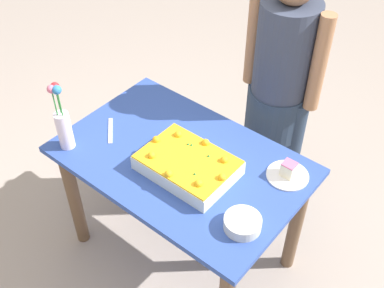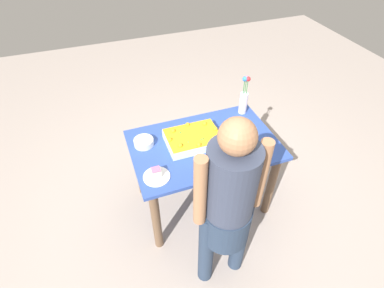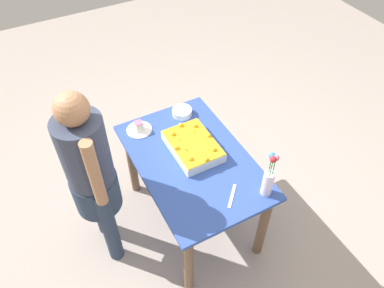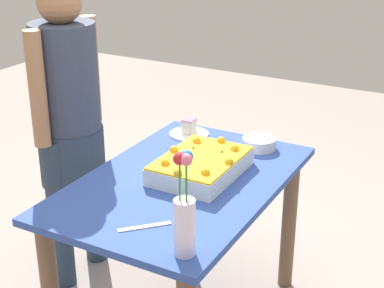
% 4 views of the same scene
% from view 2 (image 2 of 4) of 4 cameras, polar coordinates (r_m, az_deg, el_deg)
% --- Properties ---
extents(ground_plane, '(8.00, 8.00, 0.00)m').
position_cam_2_polar(ground_plane, '(2.94, 1.93, -10.64)').
color(ground_plane, '#AA9B92').
extents(dining_table, '(1.16, 0.76, 0.74)m').
position_cam_2_polar(dining_table, '(2.49, 2.23, -2.32)').
color(dining_table, '#304DA2').
rests_on(dining_table, ground_plane).
extents(sheet_cake, '(0.42, 0.30, 0.10)m').
position_cam_2_polar(sheet_cake, '(2.38, 0.20, 1.08)').
color(sheet_cake, white).
rests_on(sheet_cake, dining_table).
extents(serving_plate_with_slice, '(0.19, 0.19, 0.08)m').
position_cam_2_polar(serving_plate_with_slice, '(2.14, -6.79, -5.86)').
color(serving_plate_with_slice, white).
rests_on(serving_plate_with_slice, dining_table).
extents(cake_knife, '(0.15, 0.15, 0.00)m').
position_cam_2_polar(cake_knife, '(2.59, 10.00, 3.18)').
color(cake_knife, silver).
rests_on(cake_knife, dining_table).
extents(flower_vase, '(0.07, 0.07, 0.36)m').
position_cam_2_polar(flower_vase, '(2.68, 9.83, 8.47)').
color(flower_vase, white).
rests_on(flower_vase, dining_table).
extents(fruit_bowl, '(0.16, 0.16, 0.05)m').
position_cam_2_polar(fruit_bowl, '(2.40, -9.18, 0.35)').
color(fruit_bowl, silver).
rests_on(fruit_bowl, dining_table).
extents(person_standing, '(0.45, 0.31, 1.49)m').
position_cam_2_polar(person_standing, '(1.86, 6.97, -11.21)').
color(person_standing, '#28374E').
rests_on(person_standing, ground_plane).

